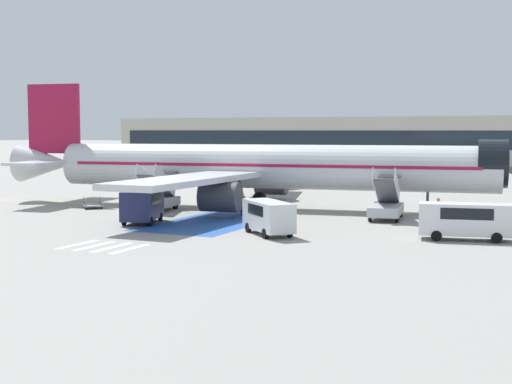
% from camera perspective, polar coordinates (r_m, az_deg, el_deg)
% --- Properties ---
extents(ground_plane, '(600.00, 600.00, 0.00)m').
position_cam_1_polar(ground_plane, '(58.89, 1.81, -1.38)').
color(ground_plane, gray).
extents(apron_leadline_yellow, '(79.65, 12.52, 0.01)m').
position_cam_1_polar(apron_leadline_yellow, '(59.28, 1.09, -1.33)').
color(apron_leadline_yellow, gold).
rests_on(apron_leadline_yellow, ground_plane).
extents(apron_stand_patch_blue, '(6.63, 11.84, 0.01)m').
position_cam_1_polar(apron_stand_patch_blue, '(50.30, -3.61, -2.48)').
color(apron_stand_patch_blue, '#2856A8').
rests_on(apron_stand_patch_blue, ground_plane).
extents(apron_walkway_bar_0, '(0.44, 3.60, 0.01)m').
position_cam_1_polar(apron_walkway_bar_0, '(42.16, -14.07, -4.08)').
color(apron_walkway_bar_0, silver).
rests_on(apron_walkway_bar_0, ground_plane).
extents(apron_walkway_bar_1, '(0.44, 3.60, 0.01)m').
position_cam_1_polar(apron_walkway_bar_1, '(41.42, -12.78, -4.22)').
color(apron_walkway_bar_1, silver).
rests_on(apron_walkway_bar_1, ground_plane).
extents(apron_walkway_bar_2, '(0.44, 3.60, 0.01)m').
position_cam_1_polar(apron_walkway_bar_2, '(40.70, -11.44, -4.36)').
color(apron_walkway_bar_2, silver).
rests_on(apron_walkway_bar_2, ground_plane).
extents(apron_walkway_bar_3, '(0.44, 3.60, 0.01)m').
position_cam_1_polar(apron_walkway_bar_3, '(40.01, -10.05, -4.50)').
color(apron_walkway_bar_3, silver).
rests_on(apron_walkway_bar_3, ground_plane).
extents(airliner, '(46.05, 35.08, 10.64)m').
position_cam_1_polar(airliner, '(59.19, 0.45, 2.02)').
color(airliner, silver).
rests_on(airliner, ground_plane).
extents(boarding_stairs_forward, '(2.91, 5.46, 3.90)m').
position_cam_1_polar(boarding_stairs_forward, '(53.05, 10.37, -1.11)').
color(boarding_stairs_forward, '#ADB2BA').
rests_on(boarding_stairs_forward, ground_plane).
extents(boarding_stairs_aft, '(2.91, 5.46, 3.90)m').
position_cam_1_polar(boarding_stairs_aft, '(57.86, -7.95, -0.57)').
color(boarding_stairs_aft, '#ADB2BA').
rests_on(boarding_stairs_aft, ground_plane).
extents(fuel_tanker, '(3.86, 10.72, 3.27)m').
position_cam_1_polar(fuel_tanker, '(82.16, 3.04, 1.58)').
color(fuel_tanker, '#38383D').
rests_on(fuel_tanker, ground_plane).
extents(service_van_0, '(3.26, 4.71, 2.33)m').
position_cam_1_polar(service_van_0, '(50.53, -9.08, -0.92)').
color(service_van_0, '#1E234C').
rests_on(service_van_0, ground_plane).
extents(service_van_1, '(5.70, 2.86, 2.19)m').
position_cam_1_polar(service_van_1, '(44.07, 16.45, -2.03)').
color(service_van_1, silver).
rests_on(service_van_1, ground_plane).
extents(service_van_2, '(4.55, 4.43, 2.11)m').
position_cam_1_polar(service_van_2, '(44.38, 1.01, -1.84)').
color(service_van_2, silver).
rests_on(service_van_2, ground_plane).
extents(baggage_cart, '(2.84, 2.94, 0.87)m').
position_cam_1_polar(baggage_cart, '(61.28, -12.91, -1.01)').
color(baggage_cart, gray).
rests_on(baggage_cart, ground_plane).
extents(ground_crew_0, '(0.42, 0.49, 1.80)m').
position_cam_1_polar(ground_crew_0, '(51.56, 14.37, -1.28)').
color(ground_crew_0, black).
rests_on(ground_crew_0, ground_plane).
extents(ground_crew_1, '(0.33, 0.47, 1.72)m').
position_cam_1_polar(ground_crew_1, '(54.42, -1.08, -0.86)').
color(ground_crew_1, '#191E38').
rests_on(ground_crew_1, ground_plane).
extents(terminal_building, '(109.95, 12.10, 8.79)m').
position_cam_1_polar(terminal_building, '(129.99, 11.02, 3.98)').
color(terminal_building, '#B2AD9E').
rests_on(terminal_building, ground_plane).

